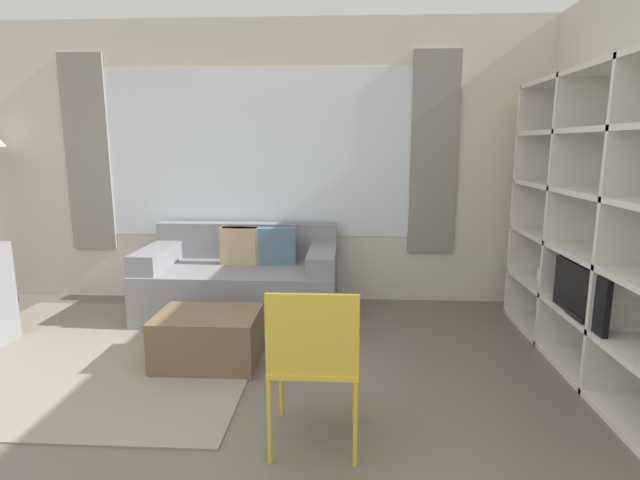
{
  "coord_description": "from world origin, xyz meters",
  "views": [
    {
      "loc": [
        0.87,
        -2.04,
        1.54
      ],
      "look_at": [
        0.67,
        1.55,
        0.85
      ],
      "focal_mm": 28.0,
      "sensor_mm": 36.0,
      "label": 1
    }
  ],
  "objects_px": {
    "folding_chair": "(314,354)",
    "shelving_unit": "(606,226)",
    "couch_main": "(242,280)",
    "ottoman": "(208,339)"
  },
  "relations": [
    {
      "from": "shelving_unit",
      "to": "ottoman",
      "type": "xyz_separation_m",
      "value": [
        -2.69,
        -0.06,
        -0.82
      ]
    },
    {
      "from": "couch_main",
      "to": "ottoman",
      "type": "relative_size",
      "value": 2.44
    },
    {
      "from": "shelving_unit",
      "to": "couch_main",
      "type": "xyz_separation_m",
      "value": [
        -2.67,
        1.02,
        -0.7
      ]
    },
    {
      "from": "shelving_unit",
      "to": "couch_main",
      "type": "distance_m",
      "value": 2.94
    },
    {
      "from": "couch_main",
      "to": "folding_chair",
      "type": "bearing_deg",
      "value": -68.74
    },
    {
      "from": "couch_main",
      "to": "shelving_unit",
      "type": "bearing_deg",
      "value": -20.93
    },
    {
      "from": "couch_main",
      "to": "ottoman",
      "type": "distance_m",
      "value": 1.09
    },
    {
      "from": "shelving_unit",
      "to": "couch_main",
      "type": "relative_size",
      "value": 1.35
    },
    {
      "from": "folding_chair",
      "to": "shelving_unit",
      "type": "bearing_deg",
      "value": -151.0
    },
    {
      "from": "shelving_unit",
      "to": "couch_main",
      "type": "bearing_deg",
      "value": 159.07
    }
  ]
}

